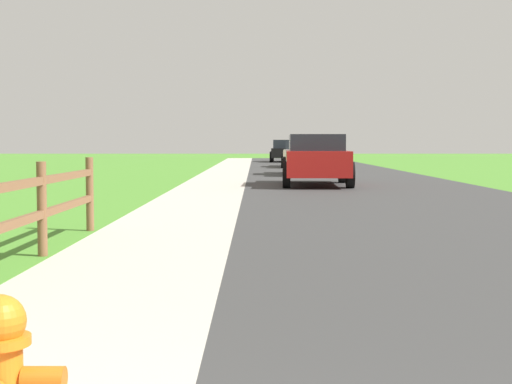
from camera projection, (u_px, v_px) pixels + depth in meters
The scene contains 8 objects.
ground_plane at pixel (246, 179), 26.14m from camera, with size 120.00×120.00×0.00m, color #4B8A2C.
road_asphalt at pixel (338, 176), 28.14m from camera, with size 7.00×66.00×0.01m, color #383838.
curb_concrete at pixel (168, 176), 28.13m from camera, with size 6.00×66.00×0.01m, color #BDB6A7.
grass_verge at pixel (129, 176), 28.13m from camera, with size 5.00×66.00×0.00m, color #4B8A2C.
parked_suv_red at pixel (315, 159), 22.32m from camera, with size 2.15×4.59×1.54m.
parked_car_white at pixel (309, 155), 29.70m from camera, with size 2.08×4.38×1.59m.
parked_car_beige at pixel (299, 154), 39.03m from camera, with size 2.14×5.01×1.39m.
parked_car_black at pixel (284, 151), 49.49m from camera, with size 2.20×4.47×1.47m.
Camera 1 is at (0.32, -1.11, 1.29)m, focal length 51.82 mm.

